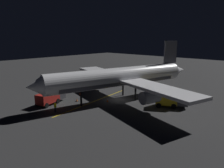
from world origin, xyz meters
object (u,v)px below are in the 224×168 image
object	(u,v)px
traffic_cone_near_left	(77,100)
traffic_cone_near_right	(107,101)
airliner	(121,78)
catering_truck	(169,100)
ground_crew_worker	(55,107)
traffic_cone_under_wing	(80,94)
baggage_truck	(50,98)

from	to	relation	value
traffic_cone_near_left	traffic_cone_near_right	distance (m)	5.96
airliner	traffic_cone_near_left	world-z (taller)	airliner
traffic_cone_near_left	traffic_cone_near_right	size ratio (longest dim) A/B	1.00
catering_truck	ground_crew_worker	distance (m)	19.89
ground_crew_worker	traffic_cone_near_left	distance (m)	6.59
traffic_cone_near_left	traffic_cone_under_wing	world-z (taller)	same
baggage_truck	catering_truck	bearing A→B (deg)	-141.77
catering_truck	traffic_cone_near_right	xyz separation A→B (m)	(10.13, 5.43, -1.06)
baggage_truck	traffic_cone_under_wing	bearing A→B (deg)	-83.98
baggage_truck	traffic_cone_near_left	distance (m)	5.03
catering_truck	traffic_cone_near_right	size ratio (longest dim) A/B	10.42
ground_crew_worker	traffic_cone_near_left	xyz separation A→B (m)	(2.16, -6.19, -0.64)
airliner	baggage_truck	bearing A→B (deg)	55.84
baggage_truck	ground_crew_worker	xyz separation A→B (m)	(-4.54, 1.86, -0.29)
traffic_cone_under_wing	ground_crew_worker	bearing A→B (deg)	119.30
traffic_cone_near_right	ground_crew_worker	bearing A→B (deg)	76.00
traffic_cone_near_left	traffic_cone_near_right	world-z (taller)	same
catering_truck	traffic_cone_under_wing	xyz separation A→B (m)	(17.96, 5.84, -1.06)
traffic_cone_near_left	baggage_truck	bearing A→B (deg)	61.17
airliner	traffic_cone_near_right	world-z (taller)	airliner
catering_truck	traffic_cone_near_left	xyz separation A→B (m)	(14.76, 9.18, -1.06)
baggage_truck	catering_truck	world-z (taller)	catering_truck
catering_truck	traffic_cone_under_wing	distance (m)	18.91
airliner	traffic_cone_near_left	size ratio (longest dim) A/B	64.29
airliner	traffic_cone_near_right	xyz separation A→B (m)	(0.70, 3.30, -4.14)
airliner	ground_crew_worker	size ratio (longest dim) A/B	20.32
ground_crew_worker	traffic_cone_near_left	size ratio (longest dim) A/B	3.16
airliner	ground_crew_worker	xyz separation A→B (m)	(3.18, 13.24, -3.50)
baggage_truck	catering_truck	distance (m)	21.83
traffic_cone_near_right	traffic_cone_under_wing	xyz separation A→B (m)	(7.83, 0.41, 0.00)
traffic_cone_near_left	catering_truck	bearing A→B (deg)	-148.13
airliner	traffic_cone_under_wing	distance (m)	10.18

